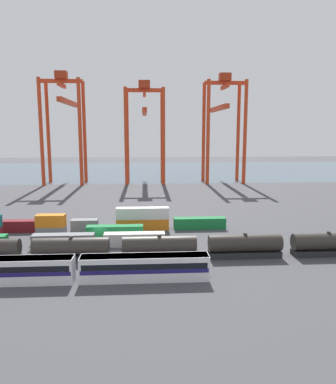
# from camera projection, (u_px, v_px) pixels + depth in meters

# --- Properties ---
(ground_plane) EXTENTS (420.00, 420.00, 0.00)m
(ground_plane) POSITION_uv_depth(u_px,v_px,m) (114.00, 204.00, 118.14)
(ground_plane) COLOR #424247
(harbour_water) EXTENTS (400.00, 110.00, 0.01)m
(harbour_water) POSITION_uv_depth(u_px,v_px,m) (127.00, 171.00, 215.91)
(harbour_water) COLOR #475B6B
(harbour_water) RESTS_ON ground_plane
(passenger_train) EXTENTS (40.28, 3.14, 3.90)m
(passenger_train) POSITION_uv_depth(u_px,v_px,m) (77.00, 268.00, 57.21)
(passenger_train) COLOR silver
(passenger_train) RESTS_ON ground_plane
(freight_tank_row) EXTENTS (75.23, 3.06, 4.52)m
(freight_tank_row) POSITION_uv_depth(u_px,v_px,m) (159.00, 247.00, 67.35)
(freight_tank_row) COLOR #232326
(freight_tank_row) RESTS_ON ground_plane
(shipping_container_2) EXTENTS (12.10, 2.44, 2.60)m
(shipping_container_2) POSITION_uv_depth(u_px,v_px,m) (64.00, 241.00, 74.40)
(shipping_container_2) COLOR slate
(shipping_container_2) RESTS_ON ground_plane
(shipping_container_3) EXTENTS (12.10, 2.44, 2.60)m
(shipping_container_3) POSITION_uv_depth(u_px,v_px,m) (135.00, 239.00, 75.28)
(shipping_container_3) COLOR silver
(shipping_container_3) RESTS_ON ground_plane
(shipping_container_8) EXTENTS (6.04, 2.44, 2.60)m
(shipping_container_8) POSITION_uv_depth(u_px,v_px,m) (51.00, 233.00, 80.21)
(shipping_container_8) COLOR slate
(shipping_container_8) RESTS_ON ground_plane
(shipping_container_9) EXTENTS (6.04, 2.44, 2.60)m
(shipping_container_9) POSITION_uv_depth(u_px,v_px,m) (51.00, 221.00, 79.79)
(shipping_container_9) COLOR orange
(shipping_container_9) RESTS_ON shipping_container_8
(shipping_container_10) EXTENTS (12.10, 2.44, 2.60)m
(shipping_container_10) POSITION_uv_depth(u_px,v_px,m) (115.00, 231.00, 81.05)
(shipping_container_10) COLOR #197538
(shipping_container_10) RESTS_ON ground_plane
(shipping_container_12) EXTENTS (12.10, 2.44, 2.60)m
(shipping_container_12) POSITION_uv_depth(u_px,v_px,m) (25.00, 226.00, 85.79)
(shipping_container_12) COLOR maroon
(shipping_container_12) RESTS_ON ground_plane
(shipping_container_13) EXTENTS (6.04, 2.44, 2.60)m
(shipping_container_13) POSITION_uv_depth(u_px,v_px,m) (85.00, 225.00, 86.63)
(shipping_container_13) COLOR slate
(shipping_container_13) RESTS_ON ground_plane
(shipping_container_14) EXTENTS (12.10, 2.44, 2.60)m
(shipping_container_14) POSITION_uv_depth(u_px,v_px,m) (143.00, 224.00, 87.46)
(shipping_container_14) COLOR orange
(shipping_container_14) RESTS_ON ground_plane
(shipping_container_15) EXTENTS (12.10, 2.44, 2.60)m
(shipping_container_15) POSITION_uv_depth(u_px,v_px,m) (143.00, 213.00, 87.04)
(shipping_container_15) COLOR silver
(shipping_container_15) RESTS_ON shipping_container_14
(shipping_container_16) EXTENTS (12.10, 2.44, 2.60)m
(shipping_container_16) POSITION_uv_depth(u_px,v_px,m) (200.00, 223.00, 88.30)
(shipping_container_16) COLOR #197538
(shipping_container_16) RESTS_ON ground_plane
(gantry_crane_west) EXTENTS (17.33, 41.79, 47.02)m
(gantry_crane_west) POSITION_uv_depth(u_px,v_px,m) (65.00, 116.00, 162.34)
(gantry_crane_west) COLOR red
(gantry_crane_west) RESTS_ON ground_plane
(gantry_crane_central) EXTENTS (17.14, 40.23, 43.54)m
(gantry_crane_central) POSITION_uv_depth(u_px,v_px,m) (145.00, 121.00, 164.86)
(gantry_crane_central) COLOR red
(gantry_crane_central) RESTS_ON ground_plane
(gantry_crane_east) EXTENTS (17.35, 40.68, 46.81)m
(gantry_crane_east) POSITION_uv_depth(u_px,v_px,m) (222.00, 118.00, 166.56)
(gantry_crane_east) COLOR red
(gantry_crane_east) RESTS_ON ground_plane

